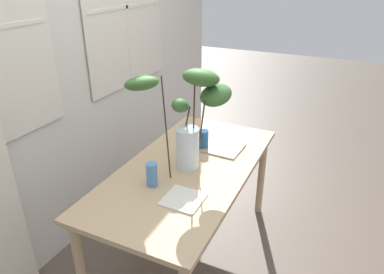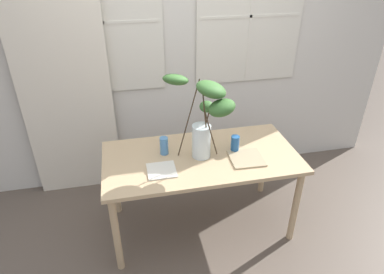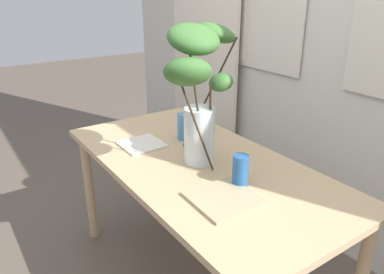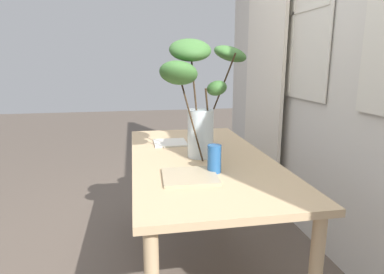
{
  "view_description": "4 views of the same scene",
  "coord_description": "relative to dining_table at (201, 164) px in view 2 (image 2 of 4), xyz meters",
  "views": [
    {
      "loc": [
        -1.78,
        -0.87,
        1.9
      ],
      "look_at": [
        0.04,
        -0.01,
        0.94
      ],
      "focal_mm": 33.08,
      "sensor_mm": 36.0,
      "label": 1
    },
    {
      "loc": [
        -0.55,
        -2.18,
        2.22
      ],
      "look_at": [
        -0.07,
        0.02,
        0.91
      ],
      "focal_mm": 31.56,
      "sensor_mm": 36.0,
      "label": 2
    },
    {
      "loc": [
        1.31,
        -0.95,
        1.53
      ],
      "look_at": [
        0.0,
        -0.04,
        0.88
      ],
      "focal_mm": 34.74,
      "sensor_mm": 36.0,
      "label": 3
    },
    {
      "loc": [
        1.77,
        -0.37,
        1.27
      ],
      "look_at": [
        -0.03,
        -0.04,
        0.85
      ],
      "focal_mm": 30.67,
      "sensor_mm": 36.0,
      "label": 4
    }
  ],
  "objects": [
    {
      "name": "curtain_sheer_side",
      "position": [
        -1.06,
        0.8,
        0.56
      ],
      "size": [
        0.8,
        0.03,
        2.42
      ],
      "primitive_type": "cube",
      "color": "silver",
      "rests_on": "ground"
    },
    {
      "name": "plate_square_right",
      "position": [
        0.34,
        -0.12,
        0.09
      ],
      "size": [
        0.26,
        0.26,
        0.01
      ],
      "primitive_type": "cube",
      "rotation": [
        0.0,
        0.0,
        -0.04
      ],
      "color": "tan",
      "rests_on": "dining_table"
    },
    {
      "name": "drinking_glass_blue_right",
      "position": [
        0.28,
        0.01,
        0.15
      ],
      "size": [
        0.07,
        0.07,
        0.14
      ],
      "primitive_type": "cylinder",
      "color": "#235693",
      "rests_on": "dining_table"
    },
    {
      "name": "ground",
      "position": [
        0.0,
        0.0,
        -0.65
      ],
      "size": [
        14.0,
        14.0,
        0.0
      ],
      "primitive_type": "plane",
      "color": "brown"
    },
    {
      "name": "drinking_glass_blue_left",
      "position": [
        -0.28,
        0.1,
        0.16
      ],
      "size": [
        0.07,
        0.07,
        0.15
      ],
      "primitive_type": "cylinder",
      "color": "#4C84BC",
      "rests_on": "dining_table"
    },
    {
      "name": "plate_square_left",
      "position": [
        -0.34,
        -0.14,
        0.09
      ],
      "size": [
        0.21,
        0.21,
        0.01
      ],
      "primitive_type": "cube",
      "rotation": [
        0.0,
        0.0,
        0.0
      ],
      "color": "silver",
      "rests_on": "dining_table"
    },
    {
      "name": "vase_with_branches",
      "position": [
        0.01,
        -0.01,
        0.47
      ],
      "size": [
        0.56,
        0.64,
        0.69
      ],
      "color": "silver",
      "rests_on": "dining_table"
    },
    {
      "name": "dining_table",
      "position": [
        0.0,
        0.0,
        0.0
      ],
      "size": [
        1.55,
        0.78,
        0.74
      ],
      "color": "tan",
      "rests_on": "ground"
    },
    {
      "name": "back_wall_with_windows",
      "position": [
        0.0,
        0.93,
        0.69
      ],
      "size": [
        4.38,
        0.14,
        2.67
      ],
      "color": "beige",
      "rests_on": "ground"
    }
  ]
}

